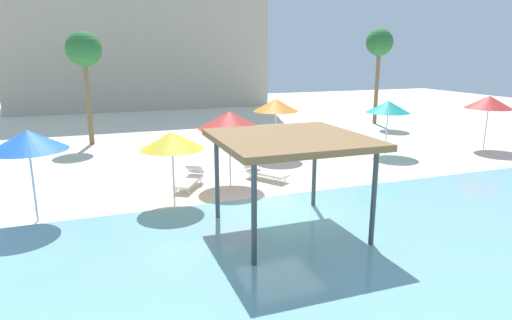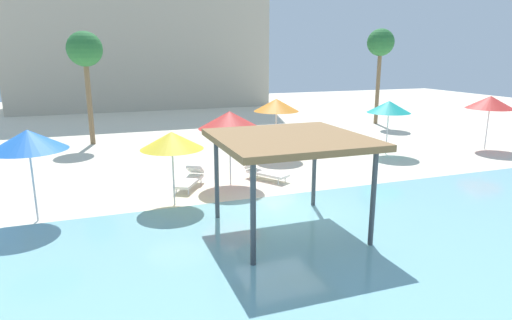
% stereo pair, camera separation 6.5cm
% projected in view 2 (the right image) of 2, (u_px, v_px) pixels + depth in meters
% --- Properties ---
extents(ground_plane, '(80.00, 80.00, 0.00)m').
position_uv_depth(ground_plane, '(280.00, 212.00, 14.25)').
color(ground_plane, beige).
extents(lagoon_water, '(44.00, 13.50, 0.04)m').
position_uv_depth(lagoon_water, '(375.00, 292.00, 9.45)').
color(lagoon_water, '#7AB7C1').
rests_on(lagoon_water, ground).
extents(shade_pavilion, '(4.04, 4.04, 2.82)m').
position_uv_depth(shade_pavilion, '(290.00, 143.00, 12.10)').
color(shade_pavilion, '#42474C').
rests_on(shade_pavilion, ground).
extents(beach_umbrella_red_0, '(2.43, 2.43, 2.89)m').
position_uv_depth(beach_umbrella_red_0, '(230.00, 120.00, 16.71)').
color(beach_umbrella_red_0, silver).
rests_on(beach_umbrella_red_0, ground).
extents(beach_umbrella_teal_1, '(2.17, 2.17, 2.73)m').
position_uv_depth(beach_umbrella_teal_1, '(389.00, 107.00, 21.84)').
color(beach_umbrella_teal_1, silver).
rests_on(beach_umbrella_teal_1, ground).
extents(beach_umbrella_red_2, '(2.41, 2.41, 2.86)m').
position_uv_depth(beach_umbrella_red_2, '(490.00, 102.00, 22.92)').
color(beach_umbrella_red_2, silver).
rests_on(beach_umbrella_red_2, ground).
extents(beach_umbrella_blue_3, '(2.24, 2.24, 2.85)m').
position_uv_depth(beach_umbrella_blue_3, '(28.00, 140.00, 12.93)').
color(beach_umbrella_blue_3, silver).
rests_on(beach_umbrella_blue_3, ground).
extents(beach_umbrella_orange_5, '(2.22, 2.22, 2.88)m').
position_uv_depth(beach_umbrella_orange_5, '(276.00, 105.00, 21.31)').
color(beach_umbrella_orange_5, silver).
rests_on(beach_umbrella_orange_5, ground).
extents(beach_umbrella_yellow_7, '(2.11, 2.11, 2.53)m').
position_uv_depth(beach_umbrella_yellow_7, '(172.00, 140.00, 14.45)').
color(beach_umbrella_yellow_7, silver).
rests_on(beach_umbrella_yellow_7, ground).
extents(lounge_chair_0, '(1.50, 1.93, 0.74)m').
position_uv_depth(lounge_chair_0, '(190.00, 179.00, 16.86)').
color(lounge_chair_0, white).
rests_on(lounge_chair_0, ground).
extents(lounge_chair_2, '(1.51, 1.93, 0.74)m').
position_uv_depth(lounge_chair_2, '(264.00, 171.00, 17.90)').
color(lounge_chair_2, white).
rests_on(lounge_chair_2, ground).
extents(palm_tree_0, '(1.90, 1.90, 6.21)m').
position_uv_depth(palm_tree_0, '(85.00, 52.00, 23.67)').
color(palm_tree_0, brown).
rests_on(palm_tree_0, ground).
extents(palm_tree_1, '(1.90, 1.90, 6.73)m').
position_uv_depth(palm_tree_1, '(381.00, 45.00, 30.76)').
color(palm_tree_1, brown).
rests_on(palm_tree_1, ground).
extents(hotel_block_0, '(23.00, 10.79, 17.11)m').
position_uv_depth(hotel_block_0, '(138.00, 15.00, 41.93)').
color(hotel_block_0, '#B2A893').
rests_on(hotel_block_0, ground).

